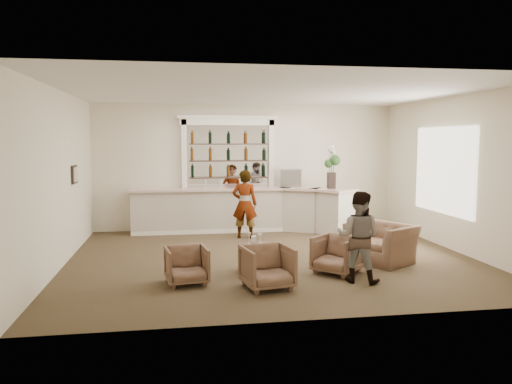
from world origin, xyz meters
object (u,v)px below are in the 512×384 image
(armchair_center, at_px, (267,267))
(flower_vase, at_px, (332,164))
(guest, at_px, (358,237))
(armchair_left, at_px, (187,265))
(sommelier, at_px, (245,204))
(cocktail_table, at_px, (256,258))
(espresso_machine, at_px, (291,178))
(bar_counter, at_px, (243,210))
(armchair_right, at_px, (337,255))
(armchair_far, at_px, (381,243))

(armchair_center, height_order, flower_vase, flower_vase)
(guest, distance_m, armchair_left, 2.89)
(flower_vase, bearing_deg, guest, -101.82)
(sommelier, xyz_separation_m, armchair_center, (-0.21, -4.14, -0.48))
(sommelier, bearing_deg, cocktail_table, 99.01)
(armchair_center, xyz_separation_m, espresso_machine, (1.56, 5.08, 1.03))
(bar_counter, relative_size, armchair_right, 7.68)
(cocktail_table, height_order, espresso_machine, espresso_machine)
(bar_counter, height_order, armchair_right, bar_counter)
(sommelier, height_order, flower_vase, flower_vase)
(sommelier, bearing_deg, armchair_right, 122.05)
(bar_counter, distance_m, espresso_machine, 1.50)
(bar_counter, height_order, cocktail_table, bar_counter)
(armchair_far, height_order, espresso_machine, espresso_machine)
(bar_counter, height_order, espresso_machine, espresso_machine)
(bar_counter, distance_m, flower_vase, 2.54)
(sommelier, xyz_separation_m, armchair_left, (-1.48, -3.68, -0.52))
(armchair_right, xyz_separation_m, armchair_far, (1.12, 0.65, 0.03))
(guest, height_order, armchair_center, guest)
(cocktail_table, xyz_separation_m, armchair_left, (-1.26, -0.59, 0.06))
(guest, bearing_deg, armchair_center, 36.54)
(armchair_right, bearing_deg, armchair_center, -106.85)
(armchair_left, distance_m, espresso_machine, 5.52)
(bar_counter, xyz_separation_m, guest, (1.28, -4.88, 0.19))
(armchair_center, height_order, armchair_far, armchair_far)
(armchair_center, bearing_deg, espresso_machine, 62.23)
(bar_counter, relative_size, armchair_left, 8.36)
(cocktail_table, height_order, guest, guest)
(bar_counter, distance_m, armchair_right, 4.46)
(bar_counter, bearing_deg, armchair_center, -93.30)
(armchair_center, relative_size, armchair_right, 1.02)
(flower_vase, bearing_deg, sommelier, -171.50)
(bar_counter, xyz_separation_m, espresso_machine, (1.27, 0.07, 0.80))
(cocktail_table, distance_m, armchair_far, 2.54)
(armchair_right, bearing_deg, armchair_far, 76.93)
(armchair_right, height_order, armchair_far, armchair_far)
(guest, bearing_deg, espresso_machine, -58.02)
(sommelier, xyz_separation_m, guest, (1.36, -4.01, -0.06))
(guest, distance_m, armchair_right, 0.73)
(cocktail_table, relative_size, armchair_right, 0.89)
(espresso_machine, bearing_deg, cocktail_table, -100.42)
(armchair_center, xyz_separation_m, armchair_right, (1.39, 0.69, -0.01))
(armchair_left, bearing_deg, espresso_machine, 50.22)
(sommelier, height_order, armchair_far, sommelier)
(armchair_center, bearing_deg, armchair_left, 149.44)
(armchair_right, distance_m, flower_vase, 4.18)
(armchair_far, height_order, flower_vase, flower_vase)
(bar_counter, relative_size, espresso_machine, 10.75)
(espresso_machine, bearing_deg, flower_vase, -22.23)
(cocktail_table, bearing_deg, espresso_machine, 68.69)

